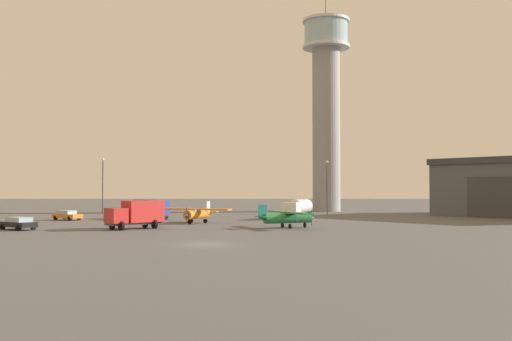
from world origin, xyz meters
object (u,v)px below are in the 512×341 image
Objects in this scene: light_post_north at (328,183)px; truck_fuel_tanker_blue at (151,208)px; airplane_green at (288,217)px; car_black at (19,223)px; control_tower at (327,100)px; car_orange at (68,215)px; truck_box_red at (138,213)px; truck_fuel_tanker_white at (299,208)px; airplane_orange at (199,213)px; light_post_west at (104,181)px.

truck_fuel_tanker_blue is at bearing -151.84° from light_post_north.
airplane_green is 29.31m from car_black.
airplane_green is at bearing 1.07° from truck_fuel_tanker_blue.
truck_fuel_tanker_blue is at bearing -135.78° from control_tower.
airplane_green is 0.96× the size of light_post_north.
truck_fuel_tanker_blue is at bearing 47.55° from car_orange.
truck_box_red is at bearing -118.94° from control_tower.
truck_fuel_tanker_white is 1.53× the size of car_orange.
light_post_north is (19.70, 24.25, 4.17)m from airplane_orange.
car_black is at bearing -35.29° from truck_box_red.
car_orange is 0.50× the size of light_post_west.
car_orange is 18.43m from light_post_west.
truck_box_red is at bearing -18.69° from car_orange.
car_black is at bearing -128.19° from control_tower.
airplane_orange is 1.48× the size of truck_box_red.
light_post_west is (-0.64, 36.72, 4.94)m from car_black.
light_post_north reaches higher than truck_box_red.
light_post_west is at bearing -88.63° from truck_fuel_tanker_white.
airplane_green reaches higher than car_orange.
control_tower is 6.44× the size of truck_fuel_tanker_blue.
light_post_west is at bearing 179.65° from light_post_north.
control_tower is 45.47m from truck_fuel_tanker_blue.
control_tower is 4.50× the size of light_post_north.
control_tower is at bearing 71.52° from car_orange.
car_black is 52.80m from light_post_north.
truck_fuel_tanker_blue is 31.62m from light_post_north.
airplane_orange is 1.25× the size of truck_fuel_tanker_white.
truck_fuel_tanker_blue is (-18.98, 18.89, 0.40)m from airplane_green.
control_tower is 6.69× the size of truck_box_red.
truck_fuel_tanker_white is at bearing 47.91° from truck_fuel_tanker_blue.
control_tower is 45.20m from light_post_west.
light_post_north is at bearing 74.09° from truck_fuel_tanker_blue.
truck_box_red reaches higher than car_black.
airplane_orange is at bearing -52.47° from light_post_west.
light_post_north is at bearing 161.65° from airplane_orange.
truck_fuel_tanker_blue is 18.97m from light_post_west.
light_post_north is at bearing 53.29° from airplane_green.
light_post_west reaches higher than truck_box_red.
car_black is (-31.85, -22.42, -0.87)m from truck_fuel_tanker_white.
truck_fuel_tanker_blue is 21.67m from truck_fuel_tanker_white.
truck_fuel_tanker_blue is 20.37m from truck_box_red.
truck_box_red is (-5.67, -10.80, 0.41)m from airplane_orange.
light_post_north is (38.51, -0.24, -0.22)m from light_post_west.
airplane_green is at bearing -102.21° from control_tower.
truck_fuel_tanker_white is 38.96m from car_black.
car_black is at bearing -53.36° from car_orange.
truck_fuel_tanker_white is (-7.56, -27.68, -20.18)m from control_tower.
control_tower is at bearing 90.15° from truck_fuel_tanker_blue.
truck_fuel_tanker_blue is at bearing -62.90° from truck_fuel_tanker_white.
airplane_orange is at bearing 117.09° from airplane_green.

